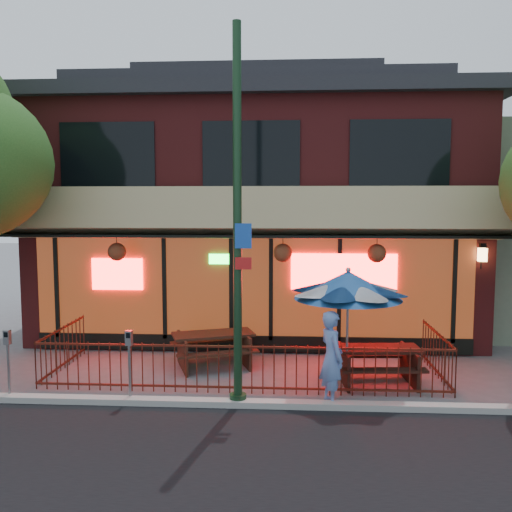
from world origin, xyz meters
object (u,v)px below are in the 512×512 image
Objects in this scene: picnic_table_left at (213,344)px; picnic_table_right at (377,359)px; street_light at (238,238)px; pedestrian at (332,358)px; parking_meter_far at (8,353)px; patio_umbrella at (348,285)px; parking_meter_near at (129,354)px.

picnic_table_right is at bearing -14.80° from picnic_table_left.
street_light is 2.87m from pedestrian.
parking_meter_far is (-6.20, -0.16, 0.04)m from pedestrian.
parking_meter_far reaches higher than picnic_table_right.
patio_umbrella is at bearing -23.32° from picnic_table_left.
parking_meter_near is (-2.07, 0.00, -2.21)m from street_light.
picnic_table_left is 3.73m from picnic_table_right.
parking_meter_far is (-6.59, -1.10, -1.20)m from patio_umbrella.
parking_meter_near is at bearing -118.17° from picnic_table_left.
patio_umbrella is 1.40× the size of pedestrian.
pedestrian is (-1.05, -1.25, 0.39)m from picnic_table_right.
patio_umbrella is (2.14, 1.10, -1.02)m from street_light.
parking_meter_far is at bearing 179.97° from street_light.
picnic_table_left is 3.40m from pedestrian.
parking_meter_far is (-3.64, -2.37, 0.41)m from picnic_table_left.
patio_umbrella is (-0.66, -0.32, 1.63)m from picnic_table_right.
parking_meter_far is at bearing 69.22° from pedestrian.
patio_umbrella reaches higher than picnic_table_left.
pedestrian is (2.56, -2.21, 0.37)m from picnic_table_left.
picnic_table_left is at bearing 61.83° from parking_meter_near.
pedestrian is at bearing -129.84° from picnic_table_right.
patio_umbrella is 1.82× the size of parking_meter_far.
picnic_table_right is 1.38× the size of parking_meter_far.
patio_umbrella is at bearing -154.39° from picnic_table_right.
street_light reaches higher than patio_umbrella.
picnic_table_left is 1.59× the size of parking_meter_near.
pedestrian reaches higher than parking_meter_near.
pedestrian reaches higher than picnic_table_right.
street_light reaches higher than parking_meter_near.
pedestrian is 6.21m from parking_meter_far.
pedestrian is at bearing 2.43° from parking_meter_near.
picnic_table_left is at bearing 156.68° from patio_umbrella.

